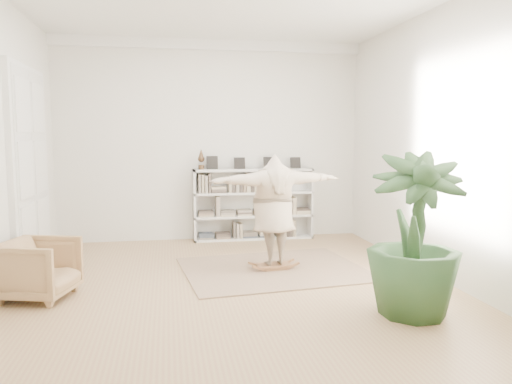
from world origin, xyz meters
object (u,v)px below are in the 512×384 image
bookshelf (253,205)px  person (274,207)px  armchair (39,269)px  houseplant (414,235)px  rocker_board (274,265)px

bookshelf → person: 2.21m
armchair → person: size_ratio=0.41×
houseplant → rocker_board: bearing=118.3°
rocker_board → houseplant: (1.08, -2.00, 0.80)m
armchair → houseplant: size_ratio=0.45×
person → houseplant: 2.28m
bookshelf → rocker_board: 2.26m
rocker_board → person: size_ratio=0.26×
rocker_board → houseplant: houseplant is taller
bookshelf → houseplant: bearing=-76.6°
armchair → houseplant: bearing=-91.0°
armchair → houseplant: 4.27m
bookshelf → armchair: bearing=-136.1°
houseplant → bookshelf: bearing=103.4°
bookshelf → rocker_board: (-0.08, -2.19, -0.57)m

